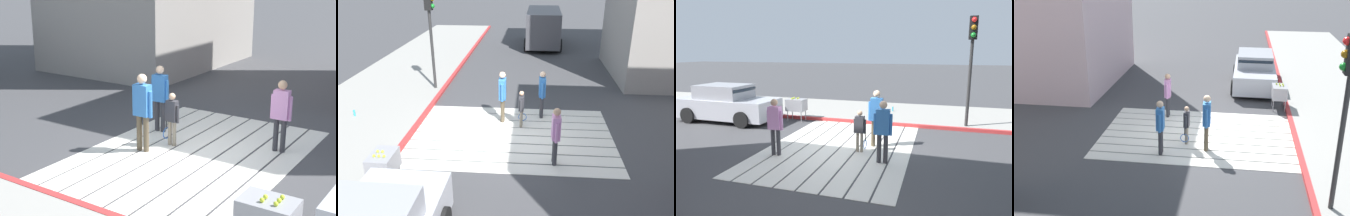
% 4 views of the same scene
% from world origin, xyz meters
% --- Properties ---
extents(ground_plane, '(120.00, 120.00, 0.00)m').
position_xyz_m(ground_plane, '(0.00, 0.00, 0.00)').
color(ground_plane, '#424244').
extents(crosswalk_stripes, '(6.40, 4.35, 0.01)m').
position_xyz_m(crosswalk_stripes, '(0.00, -0.00, 0.01)').
color(crosswalk_stripes, silver).
rests_on(crosswalk_stripes, ground).
extents(sidewalk_west, '(4.80, 40.00, 0.12)m').
position_xyz_m(sidewalk_west, '(-5.60, 0.00, 0.06)').
color(sidewalk_west, '#9E9B93').
rests_on(sidewalk_west, ground).
extents(curb_painted, '(0.16, 40.00, 0.13)m').
position_xyz_m(curb_painted, '(-3.25, 0.00, 0.07)').
color(curb_painted, '#BC3333').
rests_on(curb_painted, ground).
extents(van_down_street, '(2.44, 5.24, 2.35)m').
position_xyz_m(van_down_street, '(1.23, 13.11, 1.28)').
color(van_down_street, '#4C4C51').
rests_on(van_down_street, ground).
extents(traffic_light_corner, '(0.39, 0.28, 4.24)m').
position_xyz_m(traffic_light_corner, '(-3.58, 3.94, 3.04)').
color(traffic_light_corner, '#2D2D2D').
rests_on(traffic_light_corner, ground).
extents(tennis_ball_cart, '(0.56, 0.80, 1.02)m').
position_xyz_m(tennis_ball_cart, '(-2.90, -2.97, 0.70)').
color(tennis_ball_cart, '#99999E').
rests_on(tennis_ball_cart, ground).
extents(water_bottle, '(0.07, 0.07, 0.22)m').
position_xyz_m(water_bottle, '(-5.65, 0.79, 0.23)').
color(water_bottle, '#33A5BF').
rests_on(water_bottle, sidewalk_west).
extents(pedestrian_adult_lead, '(0.24, 0.52, 1.80)m').
position_xyz_m(pedestrian_adult_lead, '(-0.39, 1.05, 1.05)').
color(pedestrian_adult_lead, brown).
rests_on(pedestrian_adult_lead, ground).
extents(pedestrian_adult_trailing, '(0.24, 0.50, 1.71)m').
position_xyz_m(pedestrian_adult_trailing, '(0.96, 1.50, 1.00)').
color(pedestrian_adult_trailing, '#333338').
rests_on(pedestrian_adult_trailing, ground).
extents(pedestrian_adult_side, '(0.23, 0.49, 1.67)m').
position_xyz_m(pedestrian_adult_side, '(1.28, -1.56, 0.97)').
color(pedestrian_adult_side, '#333338').
rests_on(pedestrian_adult_side, ground).
extents(pedestrian_child_with_racket, '(0.28, 0.39, 1.28)m').
position_xyz_m(pedestrian_child_with_racket, '(0.27, 0.69, 0.72)').
color(pedestrian_child_with_racket, gray).
rests_on(pedestrian_child_with_racket, ground).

